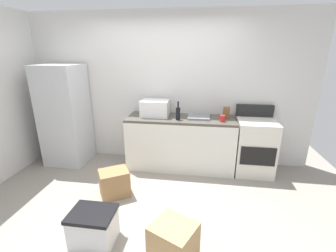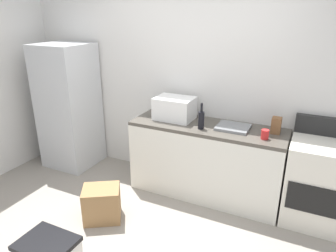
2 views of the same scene
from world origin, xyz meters
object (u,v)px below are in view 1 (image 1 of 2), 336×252
Objects in this scene: wine_bottle at (178,113)px; knife_block at (226,113)px; microwave at (155,108)px; storage_bin at (93,227)px; coffee_mug at (222,118)px; cardboard_box_medium at (173,241)px; stove_oven at (254,146)px; cardboard_box_large at (114,183)px; refrigerator at (65,115)px.

knife_block is at bearing 16.06° from wine_bottle.
microwave is at bearing 156.35° from wine_bottle.
coffee_mug is at bearing 50.44° from storage_bin.
storage_bin is at bearing -112.68° from wine_bottle.
wine_bottle is at bearing 94.87° from cardboard_box_medium.
wine_bottle is 2.01m from storage_bin.
knife_block is 0.45× the size of cardboard_box_medium.
storage_bin reaches higher than cardboard_box_medium.
coffee_mug is at bearing -166.90° from stove_oven.
coffee_mug is 2.00m from cardboard_box_medium.
microwave is at bearing -177.85° from knife_block.
coffee_mug reaches higher than cardboard_box_medium.
storage_bin is (0.09, -0.84, 0.00)m from cardboard_box_large.
storage_bin is (-0.30, -1.87, -0.84)m from microwave.
stove_oven is at bearing 59.72° from cardboard_box_medium.
cardboard_box_large is (-1.50, -0.86, -0.76)m from coffee_mug.
refrigerator is 3.79× the size of storage_bin.
knife_block is (2.79, 0.14, 0.12)m from refrigerator.
microwave is 1.14× the size of cardboard_box_medium.
cardboard_box_medium is 0.88× the size of storage_bin.
microwave is 1.53× the size of wine_bottle.
cardboard_box_large is at bearing -154.28° from stove_oven.
refrigerator is at bearing 126.35° from storage_bin.
coffee_mug is (2.71, -0.07, 0.08)m from refrigerator.
microwave is at bearing 171.27° from coffee_mug.
refrigerator is 9.68× the size of knife_block.
stove_oven reaches higher than storage_bin.
stove_oven reaches higher than cardboard_box_medium.
cardboard_box_medium is (0.95, -0.90, -0.00)m from cardboard_box_large.
wine_bottle is 0.81m from knife_block.
coffee_mug is 0.23m from knife_block.
cardboard_box_large is at bearing 136.35° from cardboard_box_medium.
wine_bottle is 1.67× the size of knife_block.
refrigerator is 2.31m from storage_bin.
storage_bin is (1.31, -1.78, -0.68)m from refrigerator.
cardboard_box_large is at bearing -110.72° from microwave.
cardboard_box_medium is at bearing -4.14° from storage_bin.
refrigerator is 1.58× the size of stove_oven.
knife_block is at bearing 169.89° from stove_oven.
refrigerator is 4.32× the size of cardboard_box_medium.
coffee_mug is 1.89m from cardboard_box_large.
wine_bottle reaches higher than stove_oven.
cardboard_box_medium is (-0.63, -1.98, -0.80)m from knife_block.
refrigerator reaches higher than wine_bottle.
cardboard_box_medium is at bearing -73.89° from microwave.
cardboard_box_large is (-0.39, -1.03, -0.85)m from microwave.
knife_block is 2.07m from cardboard_box_large.
cardboard_box_large is at bearing -37.52° from refrigerator.
cardboard_box_medium is (-0.55, -1.76, -0.76)m from coffee_mug.
knife_block is 0.46× the size of cardboard_box_large.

